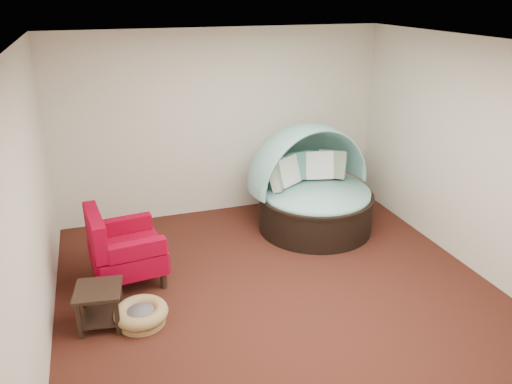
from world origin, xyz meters
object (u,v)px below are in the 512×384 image
object	(u,v)px
side_table	(99,302)
red_armchair	(122,249)
canopy_daybed	(312,181)
pet_basket	(141,314)

from	to	relation	value
side_table	red_armchair	bearing A→B (deg)	69.25
red_armchair	side_table	xyz separation A→B (m)	(-0.30, -0.79, -0.16)
canopy_daybed	pet_basket	world-z (taller)	canopy_daybed
red_armchair	side_table	bearing A→B (deg)	-117.25
canopy_daybed	side_table	size ratio (longest dim) A/B	3.74
canopy_daybed	red_armchair	xyz separation A→B (m)	(-2.77, -0.72, -0.26)
pet_basket	side_table	size ratio (longest dim) A/B	1.41
pet_basket	side_table	bearing A→B (deg)	167.38
canopy_daybed	pet_basket	distance (m)	3.17
red_armchair	side_table	world-z (taller)	red_armchair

